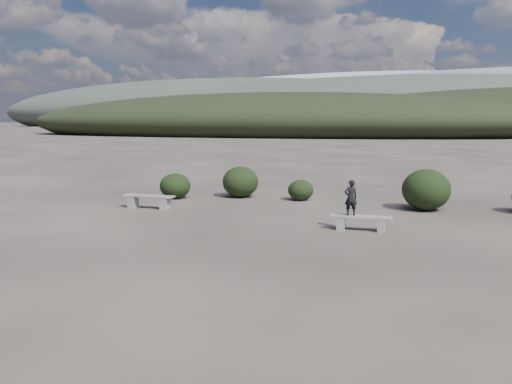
% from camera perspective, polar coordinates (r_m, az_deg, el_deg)
% --- Properties ---
extents(ground, '(1200.00, 1200.00, 0.00)m').
position_cam_1_polar(ground, '(11.01, -7.90, -8.06)').
color(ground, '#2F2924').
rests_on(ground, ground).
extents(bench_left, '(1.90, 0.40, 0.47)m').
position_cam_1_polar(bench_left, '(17.85, -12.16, -0.95)').
color(bench_left, gray).
rests_on(bench_left, ground).
extents(bench_right, '(1.70, 0.42, 0.42)m').
position_cam_1_polar(bench_right, '(14.28, 11.94, -3.34)').
color(bench_right, gray).
rests_on(bench_right, ground).
extents(seated_person, '(0.43, 0.37, 1.01)m').
position_cam_1_polar(seated_person, '(14.18, 10.79, -0.64)').
color(seated_person, black).
rests_on(seated_person, bench_right).
extents(shrub_a, '(1.22, 1.22, 1.00)m').
position_cam_1_polar(shrub_a, '(19.98, -9.22, 0.70)').
color(shrub_a, black).
rests_on(shrub_a, ground).
extents(shrub_b, '(1.45, 1.45, 1.24)m').
position_cam_1_polar(shrub_b, '(20.03, -1.79, 1.17)').
color(shrub_b, black).
rests_on(shrub_b, ground).
extents(shrub_c, '(1.00, 1.00, 0.80)m').
position_cam_1_polar(shrub_c, '(19.33, 5.13, 0.22)').
color(shrub_c, black).
rests_on(shrub_c, ground).
extents(shrub_d, '(1.62, 1.62, 1.42)m').
position_cam_1_polar(shrub_d, '(18.06, 18.87, 0.25)').
color(shrub_d, black).
rests_on(shrub_d, ground).
extents(mountain_ridges, '(500.00, 400.00, 56.00)m').
position_cam_1_polar(mountain_ridges, '(348.89, 15.73, 9.16)').
color(mountain_ridges, black).
rests_on(mountain_ridges, ground).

